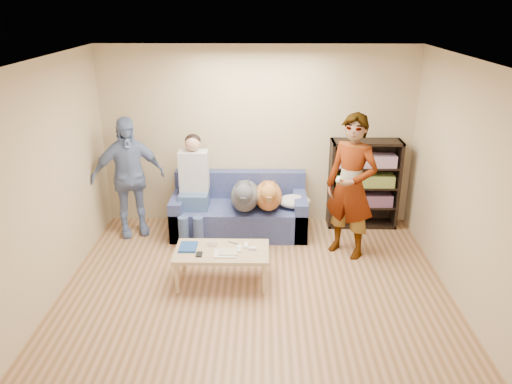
{
  "coord_description": "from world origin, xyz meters",
  "views": [
    {
      "loc": [
        0.09,
        -4.5,
        3.16
      ],
      "look_at": [
        0.0,
        1.2,
        0.95
      ],
      "focal_mm": 35.0,
      "sensor_mm": 36.0,
      "label": 1
    }
  ],
  "objects_px": {
    "person_standing_left": "(128,177)",
    "dog_tan": "(268,195)",
    "coffee_table": "(222,254)",
    "bookshelf": "(364,182)",
    "dog_gray": "(245,196)",
    "person_standing_right": "(351,187)",
    "notebook_blue": "(188,247)",
    "camera_silver": "(213,243)",
    "sofa": "(240,213)",
    "person_seated": "(193,183)"
  },
  "relations": [
    {
      "from": "person_standing_left",
      "to": "dog_tan",
      "type": "relative_size",
      "value": 1.48
    },
    {
      "from": "coffee_table",
      "to": "bookshelf",
      "type": "xyz_separation_m",
      "value": [
        1.94,
        1.65,
        0.31
      ]
    },
    {
      "from": "dog_gray",
      "to": "bookshelf",
      "type": "distance_m",
      "value": 1.77
    },
    {
      "from": "person_standing_right",
      "to": "person_standing_left",
      "type": "height_order",
      "value": "person_standing_right"
    },
    {
      "from": "notebook_blue",
      "to": "dog_gray",
      "type": "bearing_deg",
      "value": 61.21
    },
    {
      "from": "person_standing_left",
      "to": "coffee_table",
      "type": "xyz_separation_m",
      "value": [
        1.4,
        -1.31,
        -0.48
      ]
    },
    {
      "from": "notebook_blue",
      "to": "coffee_table",
      "type": "xyz_separation_m",
      "value": [
        0.4,
        -0.05,
        -0.06
      ]
    },
    {
      "from": "person_standing_right",
      "to": "coffee_table",
      "type": "relative_size",
      "value": 1.71
    },
    {
      "from": "person_standing_right",
      "to": "notebook_blue",
      "type": "xyz_separation_m",
      "value": [
        -2.0,
        -0.7,
        -0.51
      ]
    },
    {
      "from": "bookshelf",
      "to": "dog_tan",
      "type": "bearing_deg",
      "value": -163.38
    },
    {
      "from": "camera_silver",
      "to": "notebook_blue",
      "type": "bearing_deg",
      "value": -165.96
    },
    {
      "from": "dog_gray",
      "to": "bookshelf",
      "type": "height_order",
      "value": "bookshelf"
    },
    {
      "from": "person_standing_right",
      "to": "notebook_blue",
      "type": "bearing_deg",
      "value": -122.99
    },
    {
      "from": "person_standing_right",
      "to": "person_standing_left",
      "type": "bearing_deg",
      "value": -152.99
    },
    {
      "from": "dog_gray",
      "to": "coffee_table",
      "type": "xyz_separation_m",
      "value": [
        -0.23,
        -1.2,
        -0.26
      ]
    },
    {
      "from": "coffee_table",
      "to": "person_standing_left",
      "type": "bearing_deg",
      "value": 136.73
    },
    {
      "from": "dog_tan",
      "to": "coffee_table",
      "type": "distance_m",
      "value": 1.38
    },
    {
      "from": "dog_gray",
      "to": "notebook_blue",
      "type": "bearing_deg",
      "value": -118.79
    },
    {
      "from": "sofa",
      "to": "person_seated",
      "type": "height_order",
      "value": "person_seated"
    },
    {
      "from": "person_standing_left",
      "to": "person_seated",
      "type": "height_order",
      "value": "person_standing_left"
    },
    {
      "from": "person_standing_right",
      "to": "coffee_table",
      "type": "xyz_separation_m",
      "value": [
        -1.6,
        -0.75,
        -0.57
      ]
    },
    {
      "from": "sofa",
      "to": "person_seated",
      "type": "relative_size",
      "value": 1.29
    },
    {
      "from": "person_seated",
      "to": "bookshelf",
      "type": "relative_size",
      "value": 1.13
    },
    {
      "from": "camera_silver",
      "to": "sofa",
      "type": "relative_size",
      "value": 0.06
    },
    {
      "from": "person_standing_right",
      "to": "person_seated",
      "type": "relative_size",
      "value": 1.28
    },
    {
      "from": "person_standing_right",
      "to": "person_standing_left",
      "type": "relative_size",
      "value": 1.1
    },
    {
      "from": "person_standing_left",
      "to": "sofa",
      "type": "relative_size",
      "value": 0.9
    },
    {
      "from": "camera_silver",
      "to": "bookshelf",
      "type": "distance_m",
      "value": 2.58
    },
    {
      "from": "person_seated",
      "to": "coffee_table",
      "type": "xyz_separation_m",
      "value": [
        0.49,
        -1.29,
        -0.4
      ]
    },
    {
      "from": "person_standing_right",
      "to": "camera_silver",
      "type": "bearing_deg",
      "value": -122.16
    },
    {
      "from": "dog_gray",
      "to": "bookshelf",
      "type": "relative_size",
      "value": 0.96
    },
    {
      "from": "person_seated",
      "to": "notebook_blue",
      "type": "bearing_deg",
      "value": -85.95
    },
    {
      "from": "coffee_table",
      "to": "person_seated",
      "type": "bearing_deg",
      "value": 110.7
    },
    {
      "from": "person_standing_left",
      "to": "camera_silver",
      "type": "distance_m",
      "value": 1.8
    },
    {
      "from": "dog_gray",
      "to": "coffee_table",
      "type": "bearing_deg",
      "value": -100.86
    },
    {
      "from": "camera_silver",
      "to": "bookshelf",
      "type": "relative_size",
      "value": 0.08
    },
    {
      "from": "notebook_blue",
      "to": "person_standing_left",
      "type": "bearing_deg",
      "value": 128.23
    },
    {
      "from": "person_standing_left",
      "to": "dog_tan",
      "type": "bearing_deg",
      "value": -24.98
    },
    {
      "from": "person_seated",
      "to": "dog_gray",
      "type": "distance_m",
      "value": 0.74
    },
    {
      "from": "coffee_table",
      "to": "person_standing_right",
      "type": "bearing_deg",
      "value": 25.17
    },
    {
      "from": "person_standing_right",
      "to": "bookshelf",
      "type": "distance_m",
      "value": 1.0
    },
    {
      "from": "bookshelf",
      "to": "person_standing_right",
      "type": "bearing_deg",
      "value": -110.99
    },
    {
      "from": "person_standing_left",
      "to": "coffee_table",
      "type": "relative_size",
      "value": 1.55
    },
    {
      "from": "dog_gray",
      "to": "coffee_table",
      "type": "relative_size",
      "value": 1.13
    },
    {
      "from": "sofa",
      "to": "dog_gray",
      "type": "height_order",
      "value": "dog_gray"
    },
    {
      "from": "notebook_blue",
      "to": "camera_silver",
      "type": "height_order",
      "value": "camera_silver"
    },
    {
      "from": "dog_tan",
      "to": "coffee_table",
      "type": "bearing_deg",
      "value": -114.09
    },
    {
      "from": "person_standing_left",
      "to": "dog_tan",
      "type": "xyz_separation_m",
      "value": [
        1.95,
        -0.08,
        -0.23
      ]
    },
    {
      "from": "bookshelf",
      "to": "person_seated",
      "type": "bearing_deg",
      "value": -171.56
    },
    {
      "from": "notebook_blue",
      "to": "dog_gray",
      "type": "distance_m",
      "value": 1.32
    }
  ]
}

